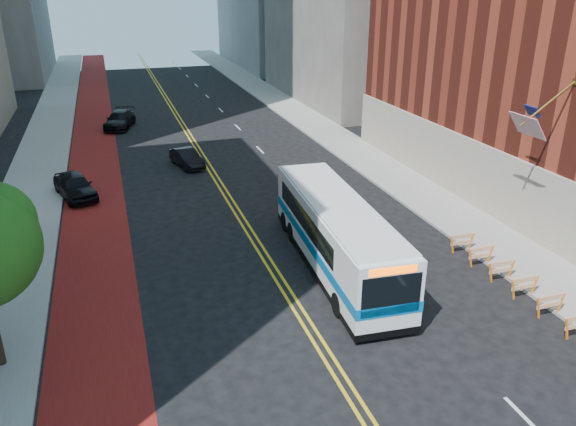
# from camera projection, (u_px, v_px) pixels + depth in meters

# --- Properties ---
(ground) EXTENTS (160.00, 160.00, 0.00)m
(ground) POSITION_uv_depth(u_px,v_px,m) (361.00, 411.00, 18.03)
(ground) COLOR black
(ground) RESTS_ON ground
(sidewalk_left) EXTENTS (4.00, 140.00, 0.15)m
(sidewalk_left) POSITION_uv_depth(u_px,v_px,m) (38.00, 169.00, 40.97)
(sidewalk_left) COLOR gray
(sidewalk_left) RESTS_ON ground
(sidewalk_right) EXTENTS (4.00, 140.00, 0.15)m
(sidewalk_right) POSITION_uv_depth(u_px,v_px,m) (342.00, 142.00, 47.77)
(sidewalk_right) COLOR gray
(sidewalk_right) RESTS_ON ground
(bus_lane_paint) EXTENTS (3.60, 140.00, 0.01)m
(bus_lane_paint) POSITION_uv_depth(u_px,v_px,m) (94.00, 165.00, 42.10)
(bus_lane_paint) COLOR maroon
(bus_lane_paint) RESTS_ON ground
(center_line_inner) EXTENTS (0.14, 140.00, 0.01)m
(center_line_inner) POSITION_uv_depth(u_px,v_px,m) (199.00, 155.00, 44.34)
(center_line_inner) COLOR gold
(center_line_inner) RESTS_ON ground
(center_line_outer) EXTENTS (0.14, 140.00, 0.01)m
(center_line_outer) POSITION_uv_depth(u_px,v_px,m) (204.00, 155.00, 44.45)
(center_line_outer) COLOR gold
(center_line_outer) RESTS_ON ground
(lane_dashes) EXTENTS (0.14, 98.20, 0.01)m
(lane_dashes) POSITION_uv_depth(u_px,v_px,m) (238.00, 127.00, 52.78)
(lane_dashes) COLOR silver
(lane_dashes) RESTS_ON ground
(construction_barriers) EXTENTS (1.42, 10.91, 1.00)m
(construction_barriers) POSITION_uv_depth(u_px,v_px,m) (537.00, 293.00, 23.50)
(construction_barriers) COLOR orange
(construction_barriers) RESTS_ON ground
(transit_bus) EXTENTS (3.49, 12.56, 3.41)m
(transit_bus) POSITION_uv_depth(u_px,v_px,m) (336.00, 233.00, 26.42)
(transit_bus) COLOR white
(transit_bus) RESTS_ON ground
(car_a) EXTENTS (3.14, 4.93, 1.56)m
(car_a) POSITION_uv_depth(u_px,v_px,m) (75.00, 186.00, 35.45)
(car_a) COLOR black
(car_a) RESTS_ON ground
(car_b) EXTENTS (2.28, 4.15, 1.30)m
(car_b) POSITION_uv_depth(u_px,v_px,m) (187.00, 158.00, 41.44)
(car_b) COLOR black
(car_b) RESTS_ON ground
(car_c) EXTENTS (3.49, 5.63, 1.52)m
(car_c) POSITION_uv_depth(u_px,v_px,m) (120.00, 120.00, 52.32)
(car_c) COLOR black
(car_c) RESTS_ON ground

